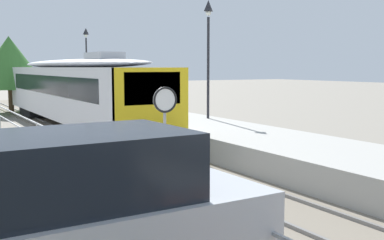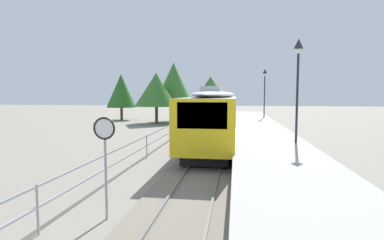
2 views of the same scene
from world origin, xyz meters
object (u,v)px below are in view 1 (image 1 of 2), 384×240
at_px(commuter_train, 73,89).
at_px(platform_lamp_mid_platform, 208,37).
at_px(parked_van_silver, 62,238).
at_px(speed_limit_sign, 165,116).
at_px(platform_lamp_far_end, 86,49).

height_order(commuter_train, platform_lamp_mid_platform, platform_lamp_mid_platform).
bearing_deg(platform_lamp_mid_platform, parked_van_silver, -127.93).
relative_size(commuter_train, speed_limit_sign, 6.88).
height_order(platform_lamp_mid_platform, platform_lamp_far_end, same).
bearing_deg(platform_lamp_far_end, parked_van_silver, -108.29).
bearing_deg(commuter_train, speed_limit_sign, -98.07).
relative_size(platform_lamp_mid_platform, parked_van_silver, 1.08).
bearing_deg(parked_van_silver, platform_lamp_mid_platform, 52.07).
bearing_deg(commuter_train, platform_lamp_mid_platform, -52.36).
relative_size(commuter_train, platform_lamp_mid_platform, 3.61).
bearing_deg(platform_lamp_mid_platform, speed_limit_sign, -127.40).
xyz_separation_m(platform_lamp_mid_platform, parked_van_silver, (-10.22, -13.11, -3.33)).
xyz_separation_m(platform_lamp_mid_platform, platform_lamp_far_end, (0.00, 17.81, 0.00)).
bearing_deg(platform_lamp_mid_platform, commuter_train, 127.64).
distance_m(platform_lamp_far_end, speed_limit_sign, 27.36).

